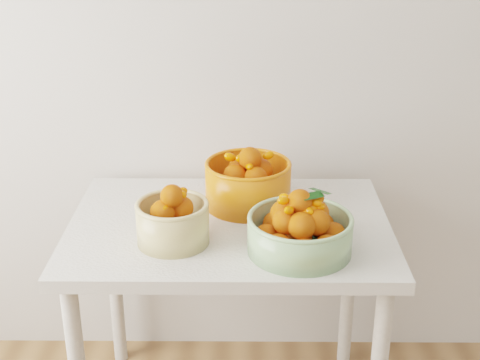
{
  "coord_description": "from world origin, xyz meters",
  "views": [
    {
      "loc": [
        -0.12,
        -0.26,
        1.69
      ],
      "look_at": [
        -0.13,
        1.54,
        0.92
      ],
      "focal_mm": 50.0,
      "sensor_mm": 36.0,
      "label": 1
    }
  ],
  "objects_px": {
    "bowl_green": "(300,230)",
    "bowl_orange": "(248,182)",
    "table": "(230,249)",
    "bowl_cream": "(173,221)"
  },
  "relations": [
    {
      "from": "table",
      "to": "bowl_orange",
      "type": "relative_size",
      "value": 3.19
    },
    {
      "from": "bowl_green",
      "to": "bowl_orange",
      "type": "height_order",
      "value": "bowl_orange"
    },
    {
      "from": "table",
      "to": "bowl_orange",
      "type": "height_order",
      "value": "bowl_orange"
    },
    {
      "from": "bowl_cream",
      "to": "bowl_green",
      "type": "bearing_deg",
      "value": -7.97
    },
    {
      "from": "table",
      "to": "bowl_orange",
      "type": "xyz_separation_m",
      "value": [
        0.06,
        0.13,
        0.18
      ]
    },
    {
      "from": "bowl_orange",
      "to": "table",
      "type": "bearing_deg",
      "value": -114.34
    },
    {
      "from": "bowl_orange",
      "to": "bowl_cream",
      "type": "bearing_deg",
      "value": -130.47
    },
    {
      "from": "bowl_cream",
      "to": "bowl_orange",
      "type": "bearing_deg",
      "value": 49.53
    },
    {
      "from": "table",
      "to": "bowl_cream",
      "type": "bearing_deg",
      "value": -141.46
    },
    {
      "from": "bowl_green",
      "to": "bowl_orange",
      "type": "relative_size",
      "value": 1.25
    }
  ]
}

